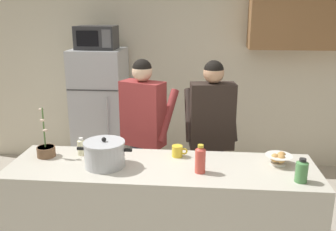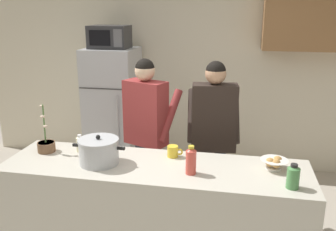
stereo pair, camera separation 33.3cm
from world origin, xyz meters
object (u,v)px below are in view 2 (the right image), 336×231
(refrigerator, at_px, (113,110))
(bottle_near_edge, at_px, (293,176))
(coffee_mug, at_px, (173,151))
(cooking_pot, at_px, (99,151))
(person_by_sink, at_px, (214,126))
(potted_orchid, at_px, (46,145))
(person_near_pot, at_px, (146,122))
(bottle_mid_counter, at_px, (191,160))
(bottle_far_corner, at_px, (80,143))
(bread_bowl, at_px, (274,163))
(microwave, at_px, (110,37))

(refrigerator, bearing_deg, bottle_near_edge, -45.37)
(bottle_near_edge, bearing_deg, coffee_mug, 157.02)
(coffee_mug, distance_m, bottle_near_edge, 0.98)
(cooking_pot, bearing_deg, person_by_sink, 43.02)
(person_by_sink, xyz_separation_m, potted_orchid, (-1.38, -0.64, -0.05))
(person_near_pot, relative_size, bottle_mid_counter, 7.48)
(refrigerator, relative_size, potted_orchid, 3.89)
(person_by_sink, distance_m, bottle_far_corner, 1.25)
(refrigerator, height_order, bread_bowl, refrigerator)
(microwave, xyz_separation_m, person_near_pot, (0.73, -1.07, -0.73))
(microwave, height_order, bottle_mid_counter, microwave)
(cooking_pot, relative_size, bottle_far_corner, 2.87)
(cooking_pot, distance_m, bread_bowl, 1.37)
(bottle_far_corner, bearing_deg, microwave, 100.14)
(bottle_mid_counter, bearing_deg, microwave, 123.94)
(person_near_pot, bearing_deg, bread_bowl, -29.26)
(person_near_pot, xyz_separation_m, bottle_mid_counter, (0.56, -0.85, -0.01))
(microwave, height_order, potted_orchid, microwave)
(bread_bowl, bearing_deg, potted_orchid, -179.98)
(bottle_far_corner, bearing_deg, refrigerator, 100.01)
(bottle_near_edge, bearing_deg, person_near_pot, 143.49)
(coffee_mug, height_order, potted_orchid, potted_orchid)
(bottle_mid_counter, relative_size, potted_orchid, 0.53)
(refrigerator, height_order, potted_orchid, refrigerator)
(person_near_pot, xyz_separation_m, bottle_far_corner, (-0.44, -0.60, -0.04))
(refrigerator, xyz_separation_m, bottle_mid_counter, (1.30, -1.95, 0.21))
(person_by_sink, height_order, cooking_pot, person_by_sink)
(person_by_sink, relative_size, bottle_mid_counter, 7.47)
(person_by_sink, xyz_separation_m, bottle_far_corner, (-1.10, -0.58, -0.04))
(cooking_pot, distance_m, bottle_far_corner, 0.33)
(bread_bowl, distance_m, bottle_mid_counter, 0.65)
(refrigerator, xyz_separation_m, bread_bowl, (1.91, -1.75, 0.16))
(bread_bowl, xyz_separation_m, potted_orchid, (-1.89, -0.00, 0.01))
(bottle_near_edge, distance_m, bottle_far_corner, 1.75)
(bottle_mid_counter, height_order, bottle_far_corner, bottle_mid_counter)
(bread_bowl, height_order, bottle_near_edge, bottle_near_edge)
(microwave, distance_m, coffee_mug, 2.13)
(bottle_near_edge, relative_size, bottle_mid_counter, 0.80)
(refrigerator, xyz_separation_m, person_near_pot, (0.73, -1.09, 0.22))
(bottle_far_corner, bearing_deg, bottle_near_edge, -11.46)
(refrigerator, bearing_deg, bottle_far_corner, -79.99)
(bread_bowl, height_order, bottle_mid_counter, bottle_mid_counter)
(microwave, distance_m, bottle_near_edge, 2.95)
(bread_bowl, bearing_deg, cooking_pot, -173.90)
(cooking_pot, distance_m, coffee_mug, 0.61)
(microwave, xyz_separation_m, coffee_mug, (1.11, -1.63, -0.80))
(bread_bowl, bearing_deg, bottle_far_corner, 177.82)
(cooking_pot, relative_size, bottle_mid_counter, 1.95)
(microwave, bearing_deg, bottle_near_edge, -45.06)
(cooking_pot, relative_size, coffee_mug, 3.30)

